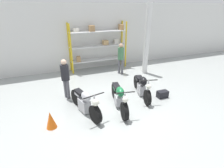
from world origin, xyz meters
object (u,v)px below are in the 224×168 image
(motorcycle_black, at_px, (142,86))
(motorcycle_silver, at_px, (85,103))
(shelving_rack, at_px, (99,44))
(person_near_rack, at_px, (65,76))
(person_browsing, at_px, (121,56))
(toolbox, at_px, (162,94))
(motorcycle_green, at_px, (119,97))
(traffic_cone, at_px, (51,120))

(motorcycle_black, bearing_deg, motorcycle_silver, -66.91)
(shelving_rack, height_order, person_near_rack, shelving_rack)
(motorcycle_silver, bearing_deg, person_browsing, 124.60)
(motorcycle_black, distance_m, toolbox, 0.90)
(toolbox, bearing_deg, person_near_rack, 158.00)
(motorcycle_silver, bearing_deg, toolbox, 74.93)
(motorcycle_green, relative_size, motorcycle_black, 1.03)
(motorcycle_black, xyz_separation_m, person_browsing, (0.30, 2.71, 0.54))
(traffic_cone, bearing_deg, shelving_rack, 56.62)
(person_near_rack, height_order, traffic_cone, person_near_rack)
(motorcycle_green, relative_size, person_browsing, 1.28)
(motorcycle_black, bearing_deg, shelving_rack, -158.64)
(person_near_rack, bearing_deg, motorcycle_silver, 80.91)
(motorcycle_black, bearing_deg, toolbox, 70.23)
(shelving_rack, height_order, motorcycle_black, shelving_rack)
(motorcycle_green, xyz_separation_m, person_near_rack, (-1.64, 1.46, 0.52))
(person_near_rack, bearing_deg, motorcycle_green, 112.75)
(motorcycle_green, height_order, traffic_cone, motorcycle_green)
(motorcycle_silver, relative_size, person_near_rack, 1.23)
(motorcycle_green, distance_m, traffic_cone, 2.43)
(motorcycle_black, height_order, traffic_cone, motorcycle_black)
(motorcycle_silver, height_order, toolbox, motorcycle_silver)
(person_browsing, bearing_deg, motorcycle_green, 18.02)
(motorcycle_silver, xyz_separation_m, toolbox, (3.18, -0.08, -0.26))
(shelving_rack, bearing_deg, toolbox, -74.74)
(traffic_cone, bearing_deg, motorcycle_silver, 18.95)
(motorcycle_black, relative_size, person_near_rack, 1.26)
(person_browsing, bearing_deg, toolbox, 51.02)
(motorcycle_black, distance_m, person_near_rack, 3.08)
(person_near_rack, bearing_deg, person_browsing, -176.86)
(motorcycle_black, distance_m, traffic_cone, 3.73)
(motorcycle_black, height_order, toolbox, motorcycle_black)
(motorcycle_silver, distance_m, traffic_cone, 1.24)
(motorcycle_green, bearing_deg, person_browsing, 165.25)
(motorcycle_green, xyz_separation_m, motorcycle_black, (1.24, 0.49, 0.00))
(motorcycle_black, xyz_separation_m, traffic_cone, (-3.65, -0.79, -0.15))
(motorcycle_silver, distance_m, toolbox, 3.19)
(traffic_cone, bearing_deg, motorcycle_green, 7.23)
(shelving_rack, xyz_separation_m, motorcycle_silver, (-1.97, -4.36, -1.04))
(motorcycle_silver, xyz_separation_m, traffic_cone, (-1.17, -0.40, -0.13))
(motorcycle_black, height_order, person_near_rack, person_near_rack)
(person_browsing, relative_size, traffic_cone, 2.99)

